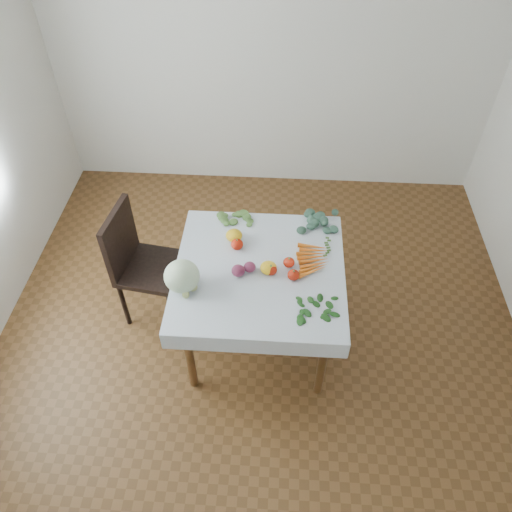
{
  "coord_description": "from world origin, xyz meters",
  "views": [
    {
      "loc": [
        0.12,
        -2.23,
        3.2
      ],
      "look_at": [
        -0.03,
        0.06,
        0.82
      ],
      "focal_mm": 35.0,
      "sensor_mm": 36.0,
      "label": 1
    }
  ],
  "objects_px": {
    "chair": "(138,259)",
    "heirloom_back": "(234,235)",
    "table": "(260,280)",
    "cabbage": "(182,276)",
    "carrot_bunch": "(314,259)"
  },
  "relations": [
    {
      "from": "chair",
      "to": "heirloom_back",
      "type": "relative_size",
      "value": 8.47
    },
    {
      "from": "table",
      "to": "heirloom_back",
      "type": "bearing_deg",
      "value": 125.6
    },
    {
      "from": "cabbage",
      "to": "heirloom_back",
      "type": "distance_m",
      "value": 0.54
    },
    {
      "from": "chair",
      "to": "cabbage",
      "type": "xyz_separation_m",
      "value": [
        0.42,
        -0.41,
        0.3
      ]
    },
    {
      "from": "heirloom_back",
      "to": "carrot_bunch",
      "type": "relative_size",
      "value": 0.36
    },
    {
      "from": "chair",
      "to": "carrot_bunch",
      "type": "height_order",
      "value": "chair"
    },
    {
      "from": "cabbage",
      "to": "carrot_bunch",
      "type": "distance_m",
      "value": 0.89
    },
    {
      "from": "table",
      "to": "heirloom_back",
      "type": "distance_m",
      "value": 0.36
    },
    {
      "from": "carrot_bunch",
      "to": "chair",
      "type": "bearing_deg",
      "value": 174.29
    },
    {
      "from": "cabbage",
      "to": "heirloom_back",
      "type": "xyz_separation_m",
      "value": [
        0.29,
        0.45,
        -0.06
      ]
    },
    {
      "from": "carrot_bunch",
      "to": "cabbage",
      "type": "bearing_deg",
      "value": -161.26
    },
    {
      "from": "chair",
      "to": "carrot_bunch",
      "type": "distance_m",
      "value": 1.29
    },
    {
      "from": "heirloom_back",
      "to": "carrot_bunch",
      "type": "height_order",
      "value": "heirloom_back"
    },
    {
      "from": "chair",
      "to": "cabbage",
      "type": "distance_m",
      "value": 0.66
    },
    {
      "from": "table",
      "to": "cabbage",
      "type": "distance_m",
      "value": 0.55
    }
  ]
}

